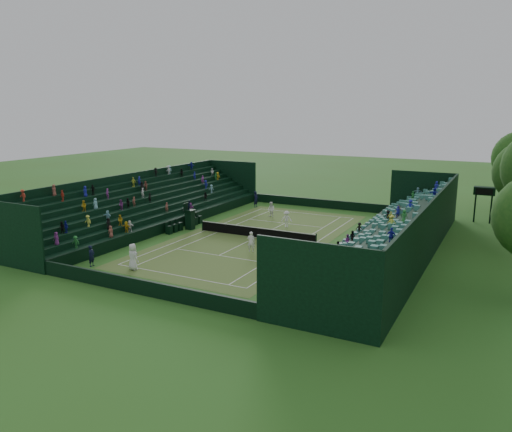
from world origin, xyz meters
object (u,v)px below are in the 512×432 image
object	(u,v)px
player_near_west	(133,257)
player_near_east	(251,242)
umpire_chair	(190,217)
player_far_east	(287,219)
player_far_west	(271,210)
tennis_net	(256,232)

from	to	relation	value
player_near_west	player_near_east	size ratio (longest dim) A/B	1.15
umpire_chair	player_far_east	distance (m)	9.45
player_near_west	player_far_west	bearing A→B (deg)	-79.35
player_near_west	player_near_east	distance (m)	9.70
tennis_net	player_near_east	bearing A→B (deg)	-67.57
tennis_net	umpire_chair	size ratio (longest dim) A/B	4.10
player_near_west	player_near_east	bearing A→B (deg)	-110.16
player_near_west	player_far_east	distance (m)	17.85
player_near_west	player_far_east	xyz separation A→B (m)	(4.44, 17.29, -0.16)
player_far_west	tennis_net	bearing A→B (deg)	-55.99
tennis_net	player_far_west	bearing A→B (deg)	106.79
player_far_west	player_near_east	bearing A→B (deg)	-54.07
tennis_net	player_near_east	distance (m)	4.58
tennis_net	player_far_east	distance (m)	5.08
umpire_chair	player_far_west	world-z (taller)	umpire_chair
player_far_west	player_far_east	xyz separation A→B (m)	(3.36, -3.50, -0.01)
umpire_chair	player_near_west	xyz separation A→B (m)	(3.51, -12.19, -0.24)
tennis_net	player_far_east	size ratio (longest dim) A/B	7.16
tennis_net	umpire_chair	distance (m)	7.19
player_near_east	tennis_net	bearing A→B (deg)	-88.28
umpire_chair	player_far_west	size ratio (longest dim) A/B	1.74
player_far_east	tennis_net	bearing A→B (deg)	-131.37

